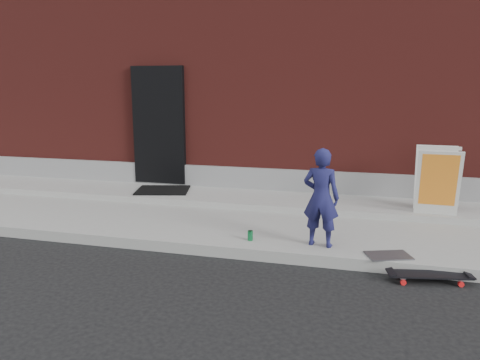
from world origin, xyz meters
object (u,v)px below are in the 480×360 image
(pizza_sign, at_px, (437,180))
(skateboard, at_px, (429,275))
(soda_can, at_px, (250,236))
(child, at_px, (321,198))

(pizza_sign, bearing_deg, skateboard, -98.31)
(pizza_sign, bearing_deg, soda_can, -145.39)
(skateboard, xyz_separation_m, pizza_sign, (0.32, 2.18, 0.68))
(child, bearing_deg, soda_can, 10.34)
(pizza_sign, distance_m, soda_can, 3.08)
(child, distance_m, pizza_sign, 2.31)
(child, xyz_separation_m, soda_can, (-0.90, -0.04, -0.56))
(pizza_sign, height_order, soda_can, pizza_sign)
(skateboard, height_order, soda_can, soda_can)
(skateboard, bearing_deg, child, 158.46)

